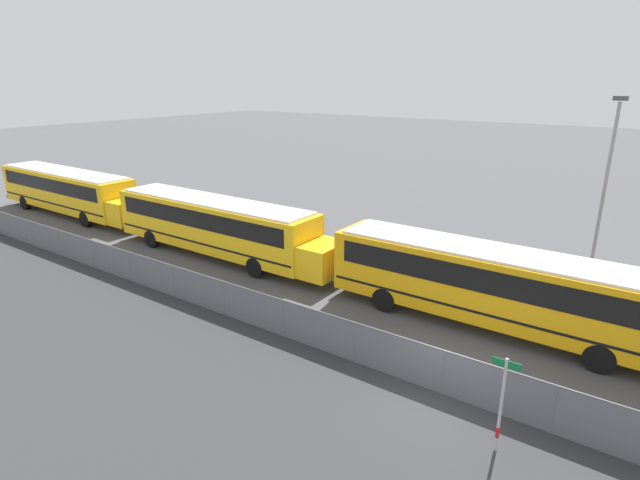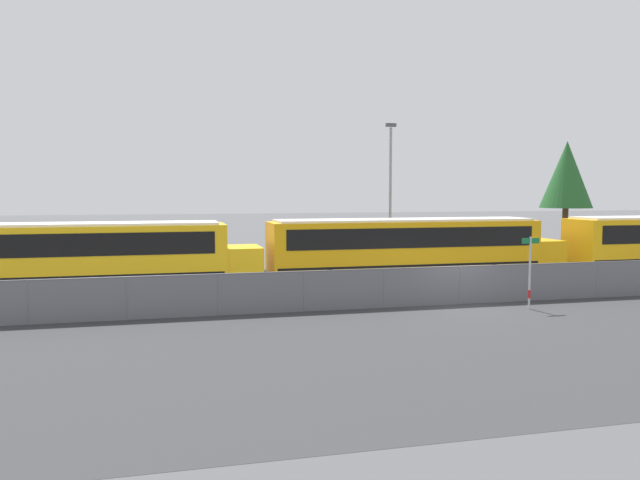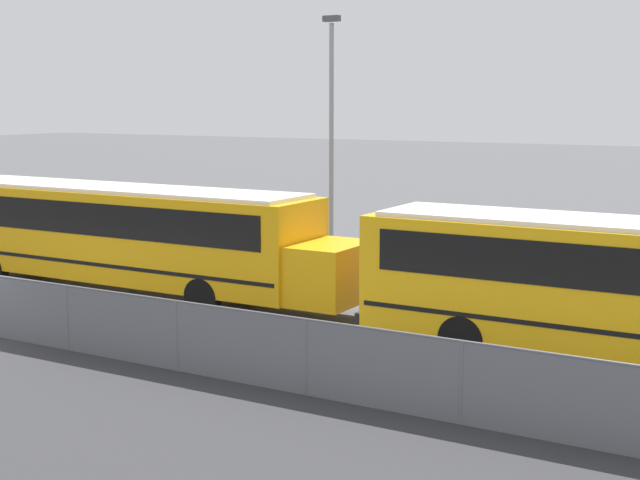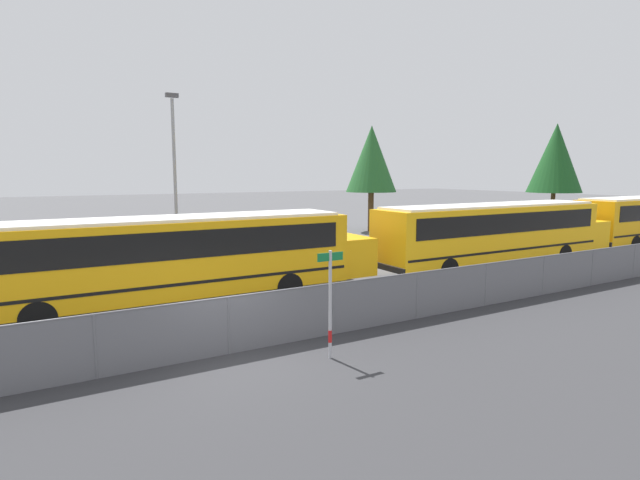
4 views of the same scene
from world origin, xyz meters
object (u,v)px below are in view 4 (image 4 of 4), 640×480
(light_pole, at_px, (175,172))
(tree_1, at_px, (371,159))
(tree_0, at_px, (555,158))
(school_bus_2, at_px, (178,253))
(street_sign, at_px, (330,301))
(school_bus_3, at_px, (497,230))

(light_pole, height_order, tree_1, light_pole)
(tree_0, bearing_deg, light_pole, -168.79)
(tree_0, xyz_separation_m, tree_1, (-24.68, -1.64, -0.50))
(school_bus_2, distance_m, light_pole, 8.97)
(school_bus_2, distance_m, tree_0, 46.54)
(school_bus_2, height_order, street_sign, school_bus_2)
(school_bus_3, relative_size, tree_1, 1.74)
(school_bus_3, relative_size, light_pole, 1.70)
(school_bus_3, height_order, tree_1, tree_1)
(tree_1, bearing_deg, street_sign, -127.91)
(school_bus_2, height_order, tree_0, tree_0)
(street_sign, relative_size, tree_1, 0.33)
(school_bus_3, distance_m, tree_0, 33.36)
(school_bus_2, xyz_separation_m, street_sign, (1.94, -6.60, -0.40))
(school_bus_2, bearing_deg, tree_1, 38.52)
(tree_0, height_order, tree_1, tree_0)
(tree_0, relative_size, tree_1, 1.19)
(tree_1, bearing_deg, light_pole, -158.47)
(school_bus_2, xyz_separation_m, tree_1, (18.64, 14.84, 3.72))
(street_sign, distance_m, tree_0, 47.60)
(tree_1, bearing_deg, school_bus_2, -141.48)
(street_sign, bearing_deg, tree_1, 52.09)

